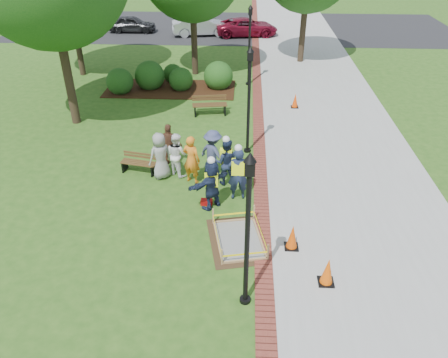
# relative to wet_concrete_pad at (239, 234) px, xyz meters

# --- Properties ---
(ground) EXTENTS (100.00, 100.00, 0.00)m
(ground) POSITION_rel_wet_concrete_pad_xyz_m (-1.04, 0.65, -0.23)
(ground) COLOR #285116
(ground) RESTS_ON ground
(sidewalk) EXTENTS (6.00, 60.00, 0.02)m
(sidewalk) POSITION_rel_wet_concrete_pad_xyz_m (3.96, 10.65, -0.22)
(sidewalk) COLOR #9E9E99
(sidewalk) RESTS_ON ground
(brick_edging) EXTENTS (0.50, 60.00, 0.03)m
(brick_edging) POSITION_rel_wet_concrete_pad_xyz_m (0.71, 10.65, -0.22)
(brick_edging) COLOR maroon
(brick_edging) RESTS_ON ground
(mulch_bed) EXTENTS (7.00, 3.00, 0.05)m
(mulch_bed) POSITION_rel_wet_concrete_pad_xyz_m (-4.04, 12.65, -0.21)
(mulch_bed) COLOR #381E0F
(mulch_bed) RESTS_ON ground
(parking_lot) EXTENTS (36.00, 12.00, 0.01)m
(parking_lot) POSITION_rel_wet_concrete_pad_xyz_m (-1.04, 27.65, -0.23)
(parking_lot) COLOR black
(parking_lot) RESTS_ON ground
(wet_concrete_pad) EXTENTS (2.12, 2.59, 0.55)m
(wet_concrete_pad) POSITION_rel_wet_concrete_pad_xyz_m (0.00, 0.00, 0.00)
(wet_concrete_pad) COLOR #47331E
(wet_concrete_pad) RESTS_ON ground
(bench_near) EXTENTS (1.40, 0.71, 0.73)m
(bench_near) POSITION_rel_wet_concrete_pad_xyz_m (-3.81, 3.78, -0.00)
(bench_near) COLOR #52371C
(bench_near) RESTS_ON ground
(bench_far) EXTENTS (1.70, 0.79, 0.89)m
(bench_far) POSITION_rel_wet_concrete_pad_xyz_m (-1.61, 9.32, 0.05)
(bench_far) COLOR #4C351A
(bench_far) RESTS_ON ground
(cone_front) EXTENTS (0.42, 0.42, 0.83)m
(cone_front) POSITION_rel_wet_concrete_pad_xyz_m (2.33, -1.61, 0.16)
(cone_front) COLOR black
(cone_front) RESTS_ON ground
(cone_back) EXTENTS (0.41, 0.41, 0.80)m
(cone_back) POSITION_rel_wet_concrete_pad_xyz_m (1.54, -0.24, 0.15)
(cone_back) COLOR black
(cone_back) RESTS_ON ground
(cone_far) EXTENTS (0.37, 0.37, 0.73)m
(cone_far) POSITION_rel_wet_concrete_pad_xyz_m (2.53, 10.39, 0.12)
(cone_far) COLOR black
(cone_far) RESTS_ON ground
(toolbox) EXTENTS (0.40, 0.24, 0.19)m
(toolbox) POSITION_rel_wet_concrete_pad_xyz_m (-1.12, 1.81, -0.14)
(toolbox) COLOR #9D0C0C
(toolbox) RESTS_ON ground
(lamp_near) EXTENTS (0.28, 0.28, 4.26)m
(lamp_near) POSITION_rel_wet_concrete_pad_xyz_m (0.21, -2.35, 2.25)
(lamp_near) COLOR black
(lamp_near) RESTS_ON ground
(lamp_mid) EXTENTS (0.28, 0.28, 4.26)m
(lamp_mid) POSITION_rel_wet_concrete_pad_xyz_m (0.21, 5.65, 2.25)
(lamp_mid) COLOR black
(lamp_mid) RESTS_ON ground
(lamp_far) EXTENTS (0.28, 0.28, 4.26)m
(lamp_far) POSITION_rel_wet_concrete_pad_xyz_m (0.21, 13.65, 2.25)
(lamp_far) COLOR black
(lamp_far) RESTS_ON ground
(shrub_a) EXTENTS (1.43, 1.43, 1.43)m
(shrub_a) POSITION_rel_wet_concrete_pad_xyz_m (-6.62, 12.00, -0.23)
(shrub_a) COLOR #134313
(shrub_a) RESTS_ON ground
(shrub_b) EXTENTS (1.61, 1.61, 1.61)m
(shrub_b) POSITION_rel_wet_concrete_pad_xyz_m (-5.17, 12.80, -0.23)
(shrub_b) COLOR #134313
(shrub_b) RESTS_ON ground
(shrub_c) EXTENTS (1.30, 1.30, 1.30)m
(shrub_c) POSITION_rel_wet_concrete_pad_xyz_m (-3.45, 12.65, -0.23)
(shrub_c) COLOR #134313
(shrub_c) RESTS_ON ground
(shrub_d) EXTENTS (1.59, 1.59, 1.59)m
(shrub_d) POSITION_rel_wet_concrete_pad_xyz_m (-1.43, 13.00, -0.23)
(shrub_d) COLOR #134313
(shrub_d) RESTS_ON ground
(shrub_e) EXTENTS (1.08, 1.08, 1.08)m
(shrub_e) POSITION_rel_wet_concrete_pad_xyz_m (-4.08, 13.93, -0.23)
(shrub_e) COLOR #134313
(shrub_e) RESTS_ON ground
(casual_person_a) EXTENTS (0.67, 0.63, 1.76)m
(casual_person_a) POSITION_rel_wet_concrete_pad_xyz_m (-2.92, 3.49, 0.65)
(casual_person_a) COLOR gray
(casual_person_a) RESTS_ON ground
(casual_person_b) EXTENTS (0.68, 0.57, 1.81)m
(casual_person_b) POSITION_rel_wet_concrete_pad_xyz_m (-1.76, 3.24, 0.67)
(casual_person_b) COLOR orange
(casual_person_b) RESTS_ON ground
(casual_person_c) EXTENTS (0.62, 0.60, 1.65)m
(casual_person_c) POSITION_rel_wet_concrete_pad_xyz_m (-2.36, 3.73, 0.59)
(casual_person_c) COLOR white
(casual_person_c) RESTS_ON ground
(casual_person_d) EXTENTS (0.58, 0.41, 1.69)m
(casual_person_d) POSITION_rel_wet_concrete_pad_xyz_m (-2.74, 4.41, 0.61)
(casual_person_d) COLOR brown
(casual_person_d) RESTS_ON ground
(casual_person_e) EXTENTS (0.68, 0.64, 1.80)m
(casual_person_e) POSITION_rel_wet_concrete_pad_xyz_m (-1.04, 3.74, 0.66)
(casual_person_e) COLOR #394165
(casual_person_e) RESTS_ON ground
(hivis_worker_a) EXTENTS (0.65, 0.64, 1.89)m
(hivis_worker_a) POSITION_rel_wet_concrete_pad_xyz_m (-0.93, 1.70, 0.70)
(hivis_worker_a) COLOR #17223E
(hivis_worker_a) RESTS_ON ground
(hivis_worker_b) EXTENTS (0.66, 0.47, 2.04)m
(hivis_worker_b) POSITION_rel_wet_concrete_pad_xyz_m (-0.10, 2.28, 0.77)
(hivis_worker_b) COLOR #17203C
(hivis_worker_b) RESTS_ON ground
(hivis_worker_c) EXTENTS (0.56, 0.36, 1.88)m
(hivis_worker_c) POSITION_rel_wet_concrete_pad_xyz_m (-0.54, 3.19, 0.70)
(hivis_worker_c) COLOR #18283F
(hivis_worker_c) RESTS_ON ground
(parked_car_a) EXTENTS (1.90, 4.26, 1.38)m
(parked_car_a) POSITION_rel_wet_concrete_pad_xyz_m (-9.11, 25.45, -0.23)
(parked_car_a) COLOR #262628
(parked_car_a) RESTS_ON ground
(parked_car_b) EXTENTS (3.03, 5.23, 1.60)m
(parked_car_b) POSITION_rel_wet_concrete_pad_xyz_m (-3.50, 24.70, -0.23)
(parked_car_b) COLOR silver
(parked_car_b) RESTS_ON ground
(parked_car_c) EXTENTS (2.47, 4.60, 1.43)m
(parked_car_c) POSITION_rel_wet_concrete_pad_xyz_m (0.02, 24.76, -0.23)
(parked_car_c) COLOR maroon
(parked_car_c) RESTS_ON ground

